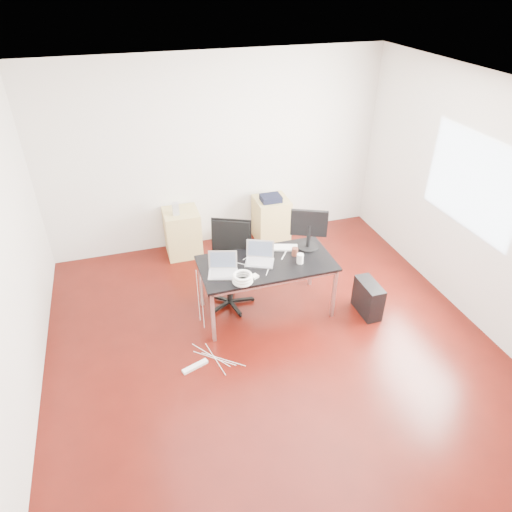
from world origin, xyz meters
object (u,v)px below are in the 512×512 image
object	(u,v)px
office_chair	(230,261)
filing_cabinet_right	(271,219)
desk	(267,266)
filing_cabinet_left	(183,233)
pc_tower	(368,298)

from	to	relation	value
office_chair	filing_cabinet_right	distance (m)	1.69
desk	filing_cabinet_left	distance (m)	1.87
desk	filing_cabinet_left	size ratio (longest dim) A/B	2.29
desk	office_chair	bearing A→B (deg)	137.09
pc_tower	desk	bearing A→B (deg)	160.78
office_chair	filing_cabinet_left	world-z (taller)	office_chair
filing_cabinet_left	filing_cabinet_right	distance (m)	1.40
desk	filing_cabinet_right	world-z (taller)	desk
filing_cabinet_left	pc_tower	bearing A→B (deg)	-46.76
desk	office_chair	world-z (taller)	office_chair
desk	filing_cabinet_right	size ratio (longest dim) A/B	2.29
office_chair	filing_cabinet_left	xyz separation A→B (m)	(-0.39, 1.33, -0.26)
filing_cabinet_right	pc_tower	world-z (taller)	filing_cabinet_right
desk	filing_cabinet_right	xyz separation A→B (m)	(0.64, 1.67, -0.33)
desk	pc_tower	size ratio (longest dim) A/B	3.56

